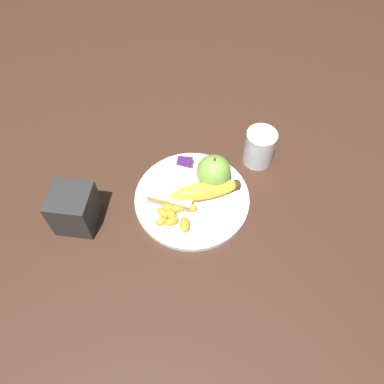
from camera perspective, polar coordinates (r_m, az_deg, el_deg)
ground_plane at (r=0.84m, az=0.00°, el=-1.23°), size 3.00×3.00×0.00m
plate at (r=0.83m, az=0.00°, el=-0.93°), size 0.25×0.25×0.01m
juice_glass at (r=0.89m, az=10.21°, el=6.60°), size 0.07×0.07×0.09m
apple at (r=0.82m, az=3.32°, el=3.12°), size 0.08×0.08×0.08m
banana at (r=0.81m, az=2.18°, el=0.24°), size 0.09×0.16×0.04m
bread_slice at (r=0.83m, az=-2.45°, el=0.90°), size 0.12×0.11×0.02m
fork at (r=0.82m, az=-0.26°, el=-1.18°), size 0.13×0.16×0.00m
jam_packet at (r=0.86m, az=-1.18°, el=3.91°), size 0.04×0.04×0.02m
orange_segment_0 at (r=0.78m, az=-1.13°, el=-4.99°), size 0.04×0.03×0.02m
orange_segment_1 at (r=0.79m, az=-3.13°, el=-4.49°), size 0.03×0.04×0.02m
orange_segment_2 at (r=0.80m, az=-4.44°, el=-3.20°), size 0.03×0.03×0.02m
orange_segment_3 at (r=0.82m, az=-3.97°, el=-0.38°), size 0.04×0.03×0.02m
orange_segment_4 at (r=0.79m, az=-3.20°, el=-3.40°), size 0.04×0.03×0.02m
orange_segment_5 at (r=0.80m, az=-2.13°, el=-2.49°), size 0.03×0.04×0.02m
orange_segment_6 at (r=0.81m, az=-1.02°, el=-1.88°), size 0.03×0.03×0.02m
orange_segment_7 at (r=0.80m, az=0.00°, el=-2.33°), size 0.03×0.04×0.02m
orange_segment_8 at (r=0.80m, az=-3.73°, el=-2.33°), size 0.02×0.03×0.02m
orange_segment_9 at (r=0.79m, az=-4.68°, el=-4.43°), size 0.03×0.03×0.02m
condiment_caddy at (r=0.80m, az=-17.50°, el=-2.44°), size 0.08×0.08×0.10m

